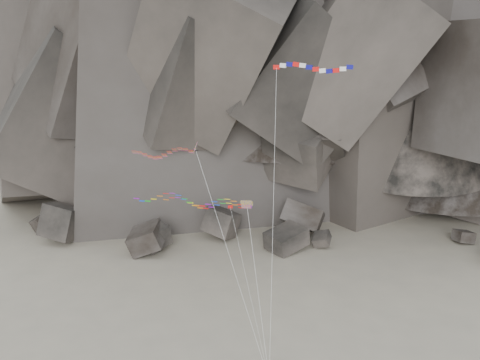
# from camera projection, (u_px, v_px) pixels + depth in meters

# --- Properties ---
(ground) EXTENTS (260.00, 260.00, 0.00)m
(ground) POSITION_uv_depth(u_px,v_px,m) (231.00, 351.00, 62.13)
(ground) COLOR gray
(ground) RESTS_ON ground
(headland) EXTENTS (110.00, 70.00, 84.00)m
(headland) POSITION_uv_depth(u_px,v_px,m) (274.00, 9.00, 118.89)
(headland) COLOR #4C443E
(headland) RESTS_ON ground
(boulder_field) EXTENTS (84.68, 18.98, 8.52)m
(boulder_field) POSITION_uv_depth(u_px,v_px,m) (201.00, 233.00, 94.86)
(boulder_field) COLOR #47423F
(boulder_field) RESTS_ON ground
(delta_kite) EXTENTS (17.31, 12.01, 22.52)m
(delta_kite) POSITION_uv_depth(u_px,v_px,m) (160.00, 153.00, 61.17)
(delta_kite) COLOR red
(delta_kite) RESTS_ON ground
(banner_kite) EXTENTS (8.15, 9.83, 31.34)m
(banner_kite) POSITION_uv_depth(u_px,v_px,m) (312.00, 70.00, 54.60)
(banner_kite) COLOR red
(banner_kite) RESTS_ON ground
(parafoil_kite) EXTENTS (17.49, 10.76, 16.37)m
(parafoil_kite) POSITION_uv_depth(u_px,v_px,m) (186.00, 200.00, 61.40)
(parafoil_kite) COLOR yellow
(parafoil_kite) RESTS_ON ground
(pennant_kite) EXTENTS (5.60, 9.78, 15.44)m
(pennant_kite) POSITION_uv_depth(u_px,v_px,m) (238.00, 241.00, 59.01)
(pennant_kite) COLOR red
(pennant_kite) RESTS_ON ground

